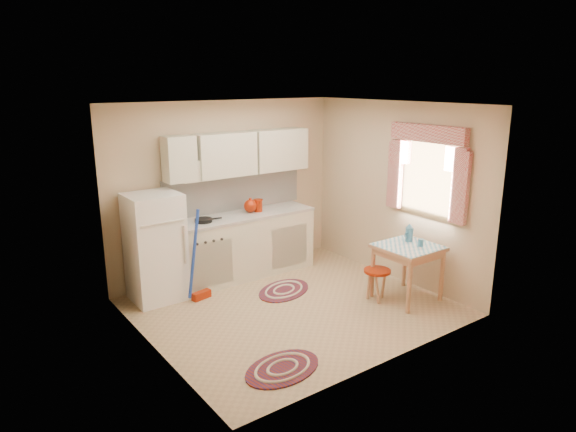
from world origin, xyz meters
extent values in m
plane|color=tan|center=(0.00, 0.00, 0.00)|extent=(3.60, 3.60, 0.00)
cube|color=silver|center=(0.00, 0.00, 2.50)|extent=(3.60, 3.20, 0.04)
cube|color=tan|center=(0.00, 1.60, 1.25)|extent=(3.60, 0.04, 2.50)
cube|color=tan|center=(0.00, -1.60, 1.25)|extent=(3.60, 0.04, 2.50)
cube|color=tan|center=(-1.80, 0.00, 1.25)|extent=(0.04, 3.20, 2.50)
cube|color=tan|center=(1.80, 0.00, 1.25)|extent=(0.04, 3.20, 2.50)
cube|color=white|center=(0.12, 1.59, 1.20)|extent=(2.25, 0.03, 0.55)
cube|color=beige|center=(0.12, 1.44, 1.77)|extent=(2.25, 0.33, 0.60)
cube|color=white|center=(1.78, -0.55, 1.55)|extent=(0.04, 0.85, 0.95)
cube|color=white|center=(-1.26, 1.25, 0.70)|extent=(0.65, 0.60, 1.40)
cube|color=beige|center=(0.02, 1.30, 0.44)|extent=(2.25, 0.60, 0.88)
cube|color=#B2AFA9|center=(0.02, 1.30, 0.90)|extent=(2.27, 0.62, 0.04)
cylinder|color=black|center=(-0.56, 1.25, 0.94)|extent=(0.27, 0.27, 0.05)
cylinder|color=#961F05|center=(0.34, 1.30, 1.00)|extent=(0.15, 0.15, 0.16)
cube|color=tan|center=(1.35, -0.67, 0.36)|extent=(0.72, 0.72, 0.72)
cylinder|color=#961F05|center=(1.00, -0.48, 0.21)|extent=(0.44, 0.44, 0.42)
cylinder|color=teal|center=(1.46, -0.77, 0.77)|extent=(0.09, 0.09, 0.10)
camera|label=1|loc=(-3.56, -4.77, 2.78)|focal=32.00mm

